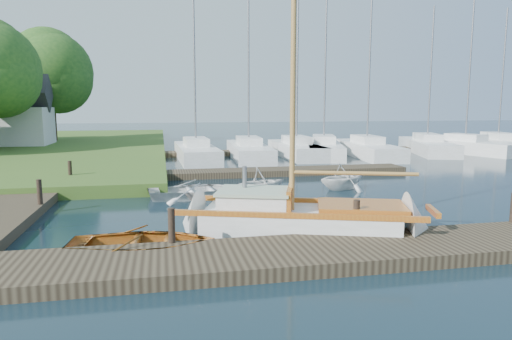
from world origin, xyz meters
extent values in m
plane|color=black|center=(0.00, 0.00, 0.00)|extent=(160.00, 160.00, 0.00)
cube|color=#2B2318|center=(0.00, -6.00, 0.15)|extent=(18.00, 2.20, 0.30)
cube|color=#2B2318|center=(-8.00, 2.00, 0.15)|extent=(2.20, 18.00, 0.30)
cube|color=#2B2318|center=(2.00, 6.50, 0.15)|extent=(14.00, 1.60, 0.30)
cube|color=#2B2318|center=(10.00, 16.00, 0.15)|extent=(30.00, 1.60, 0.30)
cylinder|color=black|center=(-3.00, -5.00, 0.70)|extent=(0.16, 0.16, 0.80)
cylinder|color=black|center=(1.50, -5.00, 0.70)|extent=(0.16, 0.16, 0.80)
cylinder|color=black|center=(-7.00, 0.00, 0.70)|extent=(0.16, 0.16, 0.80)
cylinder|color=black|center=(-7.00, 5.00, 0.70)|extent=(0.16, 0.16, 0.80)
cube|color=silver|center=(0.34, -3.98, 0.23)|extent=(5.38, 3.50, 0.90)
cone|color=silver|center=(3.23, -4.96, 0.23)|extent=(1.86, 2.27, 1.96)
cone|color=silver|center=(-2.45, -3.03, 0.23)|extent=(1.58, 2.18, 1.96)
cube|color=maroon|center=(0.64, -3.09, 0.74)|extent=(5.91, 2.11, 0.14)
cube|color=maroon|center=(0.04, -4.87, 0.74)|extent=(5.91, 2.11, 0.14)
cube|color=maroon|center=(3.56, -5.08, 0.74)|extent=(0.47, 1.08, 0.14)
cube|color=silver|center=(-0.79, -3.60, 0.90)|extent=(2.15, 1.90, 0.44)
cube|color=#A3B99E|center=(-0.79, -3.60, 1.15)|extent=(2.28, 2.03, 0.08)
cube|color=maroon|center=(0.11, -3.90, 0.98)|extent=(0.56, 1.36, 0.60)
cylinder|color=slate|center=(-0.98, -3.21, 1.48)|extent=(0.12, 0.12, 0.60)
cube|color=maroon|center=(1.86, -4.50, 0.78)|extent=(2.57, 2.13, 0.20)
cylinder|color=olive|center=(0.15, -3.92, 4.88)|extent=(0.14, 0.14, 8.40)
cylinder|color=olive|center=(1.67, -4.43, 1.68)|extent=(3.06, 1.12, 0.10)
imported|color=maroon|center=(-3.66, -4.70, 0.35)|extent=(3.60, 2.75, 0.69)
imported|color=silver|center=(-1.95, 1.56, 0.37)|extent=(3.75, 2.84, 0.73)
imported|color=silver|center=(0.52, 1.61, 0.59)|extent=(2.79, 2.63, 1.17)
imported|color=silver|center=(4.05, 2.06, 0.60)|extent=(2.82, 2.64, 1.19)
cube|color=silver|center=(-1.05, 13.64, 0.45)|extent=(2.46, 8.36, 0.90)
cube|color=silver|center=(-1.05, 13.64, 1.15)|extent=(1.49, 2.95, 0.50)
cylinder|color=slate|center=(-1.05, 13.64, 5.64)|extent=(0.12, 0.12, 9.47)
cube|color=silver|center=(2.40, 13.90, 0.45)|extent=(2.74, 8.81, 0.90)
cube|color=silver|center=(2.40, 13.90, 1.15)|extent=(1.59, 3.12, 0.50)
cylinder|color=slate|center=(2.40, 13.90, 5.87)|extent=(0.12, 0.12, 9.95)
cube|color=silver|center=(5.68, 14.06, 0.45)|extent=(2.34, 7.92, 0.90)
cube|color=silver|center=(5.68, 14.06, 1.15)|extent=(1.45, 2.78, 0.50)
cylinder|color=slate|center=(5.68, 14.06, 6.29)|extent=(0.12, 0.12, 10.78)
cube|color=silver|center=(7.73, 14.36, 0.45)|extent=(4.64, 9.07, 0.90)
cube|color=silver|center=(7.73, 14.36, 1.15)|extent=(2.23, 3.35, 0.50)
cylinder|color=slate|center=(7.73, 14.36, 5.86)|extent=(0.12, 0.12, 9.93)
cube|color=silver|center=(10.46, 13.38, 0.45)|extent=(3.10, 9.00, 0.90)
cube|color=silver|center=(10.46, 13.38, 1.15)|extent=(1.71, 3.22, 0.50)
cylinder|color=slate|center=(10.46, 13.38, 6.34)|extent=(0.12, 0.12, 10.88)
cube|color=silver|center=(15.82, 14.71, 0.45)|extent=(4.77, 9.22, 0.90)
cube|color=silver|center=(15.82, 14.71, 1.15)|extent=(2.27, 3.42, 0.50)
cylinder|color=slate|center=(15.82, 14.71, 5.63)|extent=(0.12, 0.12, 9.45)
cube|color=silver|center=(18.27, 13.77, 0.45)|extent=(4.50, 7.82, 0.90)
cube|color=silver|center=(18.27, 13.77, 1.15)|extent=(2.17, 2.94, 0.50)
cylinder|color=slate|center=(18.27, 13.77, 6.01)|extent=(0.12, 0.12, 10.22)
cube|color=silver|center=(21.79, 14.77, 0.45)|extent=(3.78, 8.43, 0.90)
cube|color=silver|center=(21.79, 14.77, 1.15)|extent=(1.94, 3.07, 0.50)
cylinder|color=slate|center=(21.79, 14.77, 5.69)|extent=(0.12, 0.12, 9.58)
cube|color=silver|center=(-14.00, 22.00, 1.90)|extent=(5.00, 4.00, 2.80)
cube|color=#2F3032|center=(-14.00, 22.00, 4.34)|extent=(5.25, 2.88, 2.88)
cylinder|color=#332114|center=(-12.00, 26.00, 2.34)|extent=(0.36, 0.36, 3.67)
sphere|color=#1E4A1A|center=(-12.00, 26.00, 6.11)|extent=(6.73, 6.73, 6.73)
sphere|color=#1E4A1A|center=(-11.50, 25.70, 5.60)|extent=(5.71, 5.71, 5.71)
sphere|color=#1E4A1A|center=(-12.40, 26.40, 6.82)|extent=(6.12, 6.12, 6.12)
camera|label=1|loc=(-3.16, -15.27, 3.40)|focal=32.00mm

